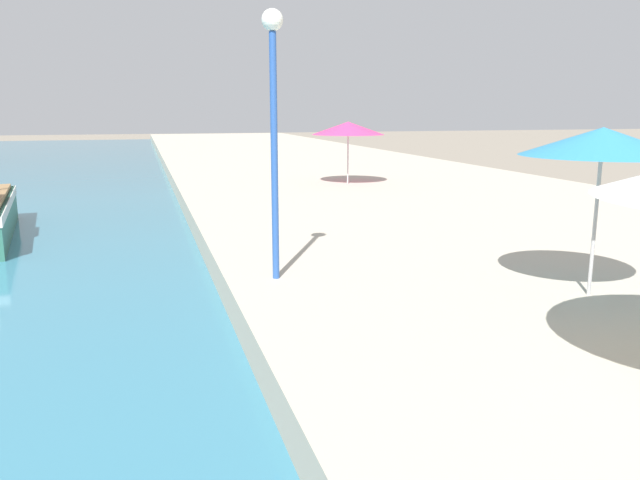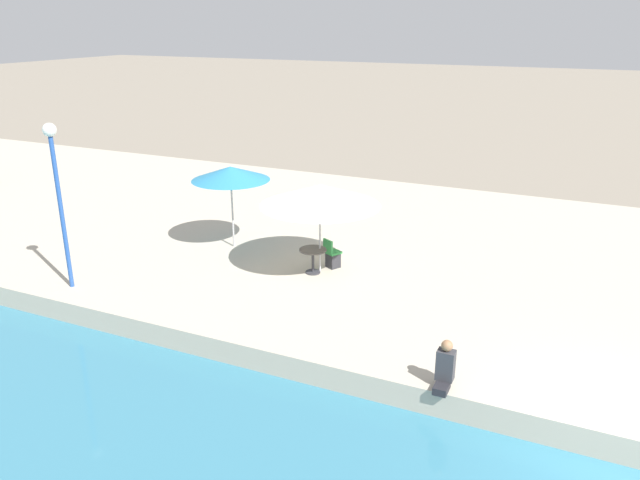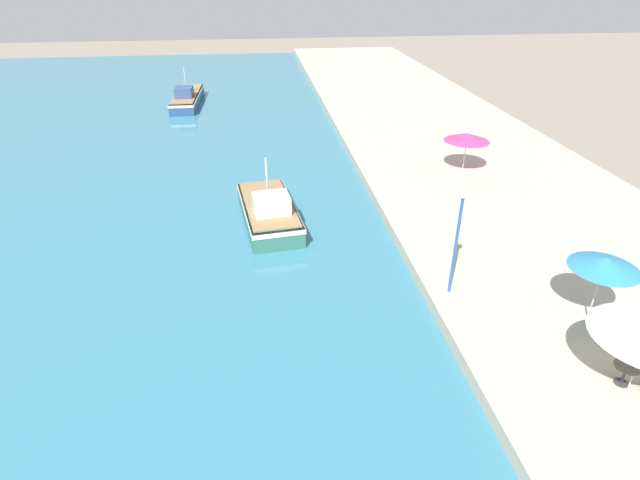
# 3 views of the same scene
# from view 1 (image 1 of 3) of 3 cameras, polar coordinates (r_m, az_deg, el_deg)

# --- Properties ---
(quay_promenade) EXTENTS (16.00, 90.00, 0.63)m
(quay_promenade) POSITION_cam_1_polar(r_m,az_deg,el_deg) (34.89, -0.46, 6.51)
(quay_promenade) COLOR #BCB29E
(quay_promenade) RESTS_ON ground_plane
(cafe_umbrella_white) EXTENTS (2.50, 2.50, 2.68)m
(cafe_umbrella_white) POSITION_cam_1_polar(r_m,az_deg,el_deg) (10.65, 24.42, 8.18)
(cafe_umbrella_white) COLOR #B7B7B7
(cafe_umbrella_white) RESTS_ON quay_promenade
(cafe_umbrella_striped) EXTENTS (2.89, 2.89, 2.46)m
(cafe_umbrella_striped) POSITION_cam_1_polar(r_m,az_deg,el_deg) (25.13, 2.59, 10.18)
(cafe_umbrella_striped) COLOR #B7B7B7
(cafe_umbrella_striped) RESTS_ON quay_promenade
(lamppost) EXTENTS (0.36, 0.36, 4.56)m
(lamppost) POSITION_cam_1_polar(r_m,az_deg,el_deg) (10.75, -4.27, 12.62)
(lamppost) COLOR #28519E
(lamppost) RESTS_ON quay_promenade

